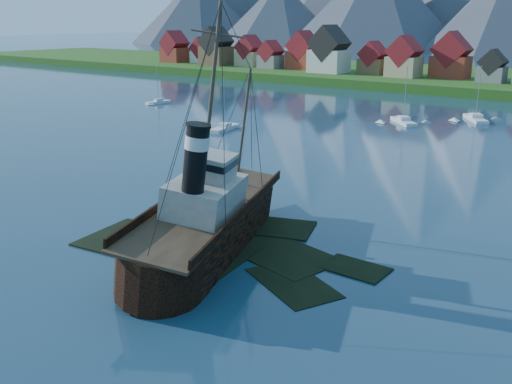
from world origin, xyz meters
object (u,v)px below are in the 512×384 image
Objects in this scene: sailboat_c at (403,122)px; tugboat_wreck at (215,216)px; sailboat_b at (158,103)px; sailboat_a at (225,129)px; sailboat_e at (475,119)px.

tugboat_wreck is at bearing -124.56° from sailboat_c.
tugboat_wreck is 80.37m from sailboat_c.
sailboat_c is at bearing 78.97° from tugboat_wreck.
sailboat_a is at bearing -16.27° from sailboat_b.
sailboat_e is at bearing 36.06° from sailboat_a.
sailboat_b is at bearing 142.57° from sailboat_a.
sailboat_b is 0.84× the size of sailboat_e.
sailboat_e is (-1.83, 92.52, -2.90)m from tugboat_wreck.
sailboat_c is 1.01× the size of sailboat_e.
sailboat_e reaches higher than sailboat_b.
sailboat_e is at bearing 26.69° from sailboat_b.
sailboat_a is 0.91× the size of sailboat_e.
sailboat_c is at bearing -164.06° from sailboat_e.
tugboat_wreck reaches higher than sailboat_a.
tugboat_wreck is at bearing -63.05° from sailboat_a.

